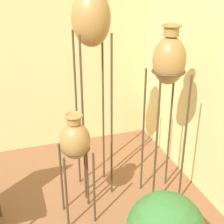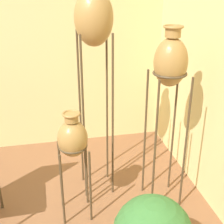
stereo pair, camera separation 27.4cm
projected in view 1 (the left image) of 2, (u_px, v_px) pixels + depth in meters
The scene contains 3 objects.
vase_stand_tall at pixel (91, 22), 2.61m from camera, with size 0.33×0.33×2.03m.
vase_stand_medium at pixel (169, 64), 2.63m from camera, with size 0.31×0.31×1.69m.
vase_stand_short at pixel (75, 142), 2.59m from camera, with size 0.26×0.26×1.03m.
Camera 1 is at (0.50, -1.47, 2.05)m, focal length 50.00 mm.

